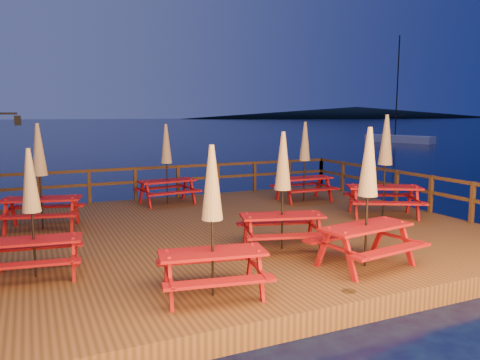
{
  "coord_description": "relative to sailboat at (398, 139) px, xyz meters",
  "views": [
    {
      "loc": [
        -4.6,
        -10.48,
        3.27
      ],
      "look_at": [
        0.41,
        0.6,
        1.52
      ],
      "focal_mm": 35.0,
      "sensor_mm": 36.0,
      "label": 1
    }
  ],
  "objects": [
    {
      "name": "headland_right",
      "position": [
        152.12,
        200.37,
        3.11
      ],
      "size": [
        230.4,
        86.4,
        7.0
      ],
      "primitive_type": "ellipsoid",
      "color": "black",
      "rests_on": "ground"
    },
    {
      "name": "deck",
      "position": [
        -32.88,
        -29.63,
        -0.19
      ],
      "size": [
        12.0,
        10.0,
        0.4
      ],
      "primitive_type": "cube",
      "color": "#4A3117",
      "rests_on": "ground"
    },
    {
      "name": "picnic_table_6",
      "position": [
        -31.82,
        -33.33,
        1.36
      ],
      "size": [
        2.03,
        1.75,
        2.62
      ],
      "rotation": [
        0.0,
        0.0,
        0.15
      ],
      "color": "maroon",
      "rests_on": "deck"
    },
    {
      "name": "picnic_table_1",
      "position": [
        -37.5,
        -31.41,
        1.19
      ],
      "size": [
        1.76,
        1.52,
        2.27
      ],
      "rotation": [
        0.0,
        0.0,
        -0.14
      ],
      "color": "maroon",
      "rests_on": "deck"
    },
    {
      "name": "picnic_table_5",
      "position": [
        -34.96,
        -33.48,
        1.25
      ],
      "size": [
        1.88,
        1.64,
        2.39
      ],
      "rotation": [
        0.0,
        0.0,
        -0.17
      ],
      "color": "maroon",
      "rests_on": "deck"
    },
    {
      "name": "picnic_table_2",
      "position": [
        -32.71,
        -31.72,
        1.3
      ],
      "size": [
        2.05,
        1.84,
        2.49
      ],
      "rotation": [
        0.0,
        0.0,
        -0.27
      ],
      "color": "maroon",
      "rests_on": "deck"
    },
    {
      "name": "sailboat",
      "position": [
        0.0,
        0.0,
        0.0
      ],
      "size": [
        3.43,
        8.06,
        11.85
      ],
      "rotation": [
        0.0,
        0.0,
        0.27
      ],
      "color": "silver",
      "rests_on": "ground"
    },
    {
      "name": "ground",
      "position": [
        -32.88,
        -29.63,
        -0.39
      ],
      "size": [
        500.0,
        500.0,
        0.0
      ],
      "primitive_type": "plane",
      "color": "black",
      "rests_on": "ground"
    },
    {
      "name": "picnic_table_7",
      "position": [
        -28.54,
        -30.07,
        1.47
      ],
      "size": [
        2.5,
        2.36,
        2.82
      ],
      "rotation": [
        0.0,
        0.0,
        -0.49
      ],
      "color": "maroon",
      "rests_on": "deck"
    },
    {
      "name": "picnic_table_4",
      "position": [
        -37.28,
        -27.76,
        1.37
      ],
      "size": [
        2.14,
        1.91,
        2.62
      ],
      "rotation": [
        0.0,
        0.0,
        -0.24
      ],
      "color": "maroon",
      "rests_on": "deck"
    },
    {
      "name": "picnic_table_0",
      "position": [
        -29.33,
        -27.19,
        1.35
      ],
      "size": [
        1.83,
        1.52,
        2.58
      ],
      "rotation": [
        0.0,
        0.0,
        -0.02
      ],
      "color": "maroon",
      "rests_on": "deck"
    },
    {
      "name": "railing",
      "position": [
        -32.88,
        -27.86,
        0.77
      ],
      "size": [
        11.8,
        9.75,
        1.1
      ],
      "color": "#331F10",
      "rests_on": "deck"
    },
    {
      "name": "picnic_table_3",
      "position": [
        -33.56,
        -25.83,
        1.32
      ],
      "size": [
        1.91,
        1.63,
        2.53
      ],
      "rotation": [
        0.0,
        0.0,
        0.11
      ],
      "color": "maroon",
      "rests_on": "deck"
    },
    {
      "name": "deck_piles",
      "position": [
        -32.88,
        -29.63,
        -0.69
      ],
      "size": [
        11.44,
        9.44,
        1.4
      ],
      "color": "#331F10",
      "rests_on": "ground"
    }
  ]
}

